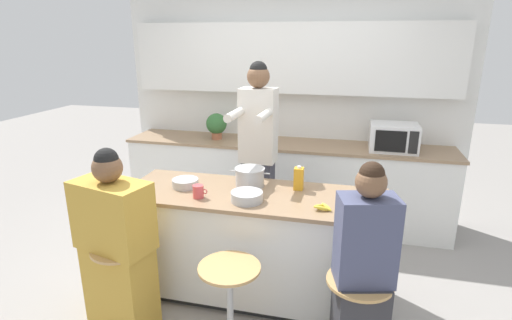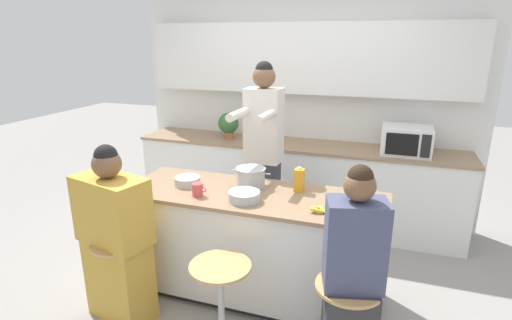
{
  "view_description": "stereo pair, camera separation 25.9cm",
  "coord_description": "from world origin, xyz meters",
  "px_view_note": "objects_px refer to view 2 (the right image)",
  "views": [
    {
      "loc": [
        0.71,
        -2.79,
        2.04
      ],
      "look_at": [
        0.0,
        0.07,
        1.14
      ],
      "focal_mm": 28.0,
      "sensor_mm": 36.0,
      "label": 1
    },
    {
      "loc": [
        0.96,
        -2.72,
        2.04
      ],
      "look_at": [
        0.0,
        0.07,
        1.14
      ],
      "focal_mm": 28.0,
      "sensor_mm": 36.0,
      "label": 2
    }
  ],
  "objects_px": {
    "bar_stool_leftmost": "(123,273)",
    "cooking_pot": "(251,177)",
    "bar_stool_center": "(221,300)",
    "person_seated_near": "(352,285)",
    "kitchen_island": "(253,244)",
    "person_cooking": "(263,162)",
    "banana_bunch": "(318,210)",
    "juice_carton": "(299,180)",
    "microwave": "(406,140)",
    "coffee_cup_near": "(198,190)",
    "person_wrapped_blanket": "(116,241)",
    "fruit_bowl": "(244,196)",
    "potted_plant": "(228,124)"
  },
  "relations": [
    {
      "from": "person_seated_near",
      "to": "juice_carton",
      "type": "bearing_deg",
      "value": 108.98
    },
    {
      "from": "person_seated_near",
      "to": "cooking_pot",
      "type": "bearing_deg",
      "value": 126.14
    },
    {
      "from": "kitchen_island",
      "to": "coffee_cup_near",
      "type": "distance_m",
      "value": 0.65
    },
    {
      "from": "bar_stool_leftmost",
      "to": "coffee_cup_near",
      "type": "relative_size",
      "value": 5.53
    },
    {
      "from": "bar_stool_center",
      "to": "banana_bunch",
      "type": "xyz_separation_m",
      "value": [
        0.54,
        0.46,
        0.54
      ]
    },
    {
      "from": "banana_bunch",
      "to": "microwave",
      "type": "distance_m",
      "value": 1.69
    },
    {
      "from": "kitchen_island",
      "to": "bar_stool_center",
      "type": "height_order",
      "value": "kitchen_island"
    },
    {
      "from": "cooking_pot",
      "to": "person_cooking",
      "type": "bearing_deg",
      "value": 95.72
    },
    {
      "from": "bar_stool_center",
      "to": "microwave",
      "type": "distance_m",
      "value": 2.43
    },
    {
      "from": "bar_stool_leftmost",
      "to": "person_cooking",
      "type": "distance_m",
      "value": 1.52
    },
    {
      "from": "bar_stool_leftmost",
      "to": "person_wrapped_blanket",
      "type": "bearing_deg",
      "value": -174.3
    },
    {
      "from": "bar_stool_leftmost",
      "to": "bar_stool_center",
      "type": "relative_size",
      "value": 1.0
    },
    {
      "from": "kitchen_island",
      "to": "person_wrapped_blanket",
      "type": "height_order",
      "value": "person_wrapped_blanket"
    },
    {
      "from": "person_cooking",
      "to": "banana_bunch",
      "type": "xyz_separation_m",
      "value": [
        0.66,
        -0.81,
        -0.04
      ]
    },
    {
      "from": "microwave",
      "to": "potted_plant",
      "type": "xyz_separation_m",
      "value": [
        -1.92,
        0.03,
        0.03
      ]
    },
    {
      "from": "bar_stool_leftmost",
      "to": "person_seated_near",
      "type": "bearing_deg",
      "value": -0.1
    },
    {
      "from": "kitchen_island",
      "to": "potted_plant",
      "type": "xyz_separation_m",
      "value": [
        -0.8,
        1.43,
        0.65
      ]
    },
    {
      "from": "bar_stool_center",
      "to": "person_cooking",
      "type": "xyz_separation_m",
      "value": [
        -0.12,
        1.26,
        0.58
      ]
    },
    {
      "from": "bar_stool_center",
      "to": "juice_carton",
      "type": "distance_m",
      "value": 1.07
    },
    {
      "from": "person_wrapped_blanket",
      "to": "cooking_pot",
      "type": "bearing_deg",
      "value": 57.5
    },
    {
      "from": "person_seated_near",
      "to": "coffee_cup_near",
      "type": "relative_size",
      "value": 12.15
    },
    {
      "from": "bar_stool_center",
      "to": "potted_plant",
      "type": "bearing_deg",
      "value": 111.11
    },
    {
      "from": "banana_bunch",
      "to": "juice_carton",
      "type": "distance_m",
      "value": 0.43
    },
    {
      "from": "kitchen_island",
      "to": "person_cooking",
      "type": "relative_size",
      "value": 1.11
    },
    {
      "from": "kitchen_island",
      "to": "person_seated_near",
      "type": "xyz_separation_m",
      "value": [
        0.83,
        -0.6,
        0.19
      ]
    },
    {
      "from": "coffee_cup_near",
      "to": "bar_stool_center",
      "type": "bearing_deg",
      "value": -50.34
    },
    {
      "from": "person_cooking",
      "to": "cooking_pot",
      "type": "bearing_deg",
      "value": -82.88
    },
    {
      "from": "person_wrapped_blanket",
      "to": "fruit_bowl",
      "type": "bearing_deg",
      "value": 41.62
    },
    {
      "from": "fruit_bowl",
      "to": "banana_bunch",
      "type": "height_order",
      "value": "fruit_bowl"
    },
    {
      "from": "bar_stool_leftmost",
      "to": "fruit_bowl",
      "type": "distance_m",
      "value": 1.07
    },
    {
      "from": "person_seated_near",
      "to": "person_wrapped_blanket",
      "type": "bearing_deg",
      "value": 165.55
    },
    {
      "from": "coffee_cup_near",
      "to": "microwave",
      "type": "bearing_deg",
      "value": 46.37
    },
    {
      "from": "banana_bunch",
      "to": "microwave",
      "type": "bearing_deg",
      "value": 69.91
    },
    {
      "from": "person_seated_near",
      "to": "potted_plant",
      "type": "distance_m",
      "value": 2.64
    },
    {
      "from": "coffee_cup_near",
      "to": "potted_plant",
      "type": "xyz_separation_m",
      "value": [
        -0.42,
        1.61,
        0.16
      ]
    },
    {
      "from": "juice_carton",
      "to": "potted_plant",
      "type": "distance_m",
      "value": 1.69
    },
    {
      "from": "bar_stool_center",
      "to": "juice_carton",
      "type": "xyz_separation_m",
      "value": [
        0.32,
        0.82,
        0.61
      ]
    },
    {
      "from": "person_cooking",
      "to": "juice_carton",
      "type": "height_order",
      "value": "person_cooking"
    },
    {
      "from": "cooking_pot",
      "to": "potted_plant",
      "type": "height_order",
      "value": "potted_plant"
    },
    {
      "from": "bar_stool_center",
      "to": "person_seated_near",
      "type": "height_order",
      "value": "person_seated_near"
    },
    {
      "from": "bar_stool_leftmost",
      "to": "cooking_pot",
      "type": "relative_size",
      "value": 1.91
    },
    {
      "from": "potted_plant",
      "to": "coffee_cup_near",
      "type": "bearing_deg",
      "value": -75.48
    },
    {
      "from": "fruit_bowl",
      "to": "potted_plant",
      "type": "relative_size",
      "value": 0.81
    },
    {
      "from": "juice_carton",
      "to": "potted_plant",
      "type": "bearing_deg",
      "value": 131.78
    },
    {
      "from": "bar_stool_center",
      "to": "person_cooking",
      "type": "distance_m",
      "value": 1.4
    },
    {
      "from": "juice_carton",
      "to": "microwave",
      "type": "bearing_deg",
      "value": 56.92
    },
    {
      "from": "person_cooking",
      "to": "person_seated_near",
      "type": "xyz_separation_m",
      "value": [
        0.95,
        -1.22,
        -0.31
      ]
    },
    {
      "from": "cooking_pot",
      "to": "potted_plant",
      "type": "distance_m",
      "value": 1.49
    },
    {
      "from": "kitchen_island",
      "to": "fruit_bowl",
      "type": "height_order",
      "value": "fruit_bowl"
    },
    {
      "from": "bar_stool_center",
      "to": "person_wrapped_blanket",
      "type": "bearing_deg",
      "value": 176.81
    }
  ]
}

